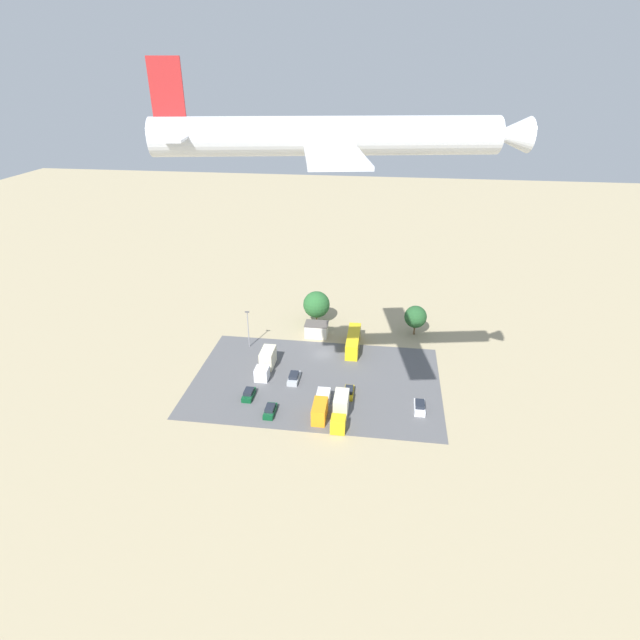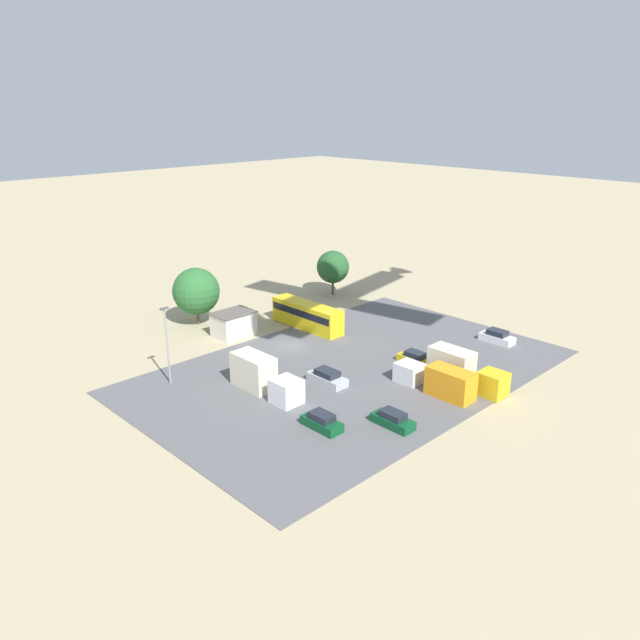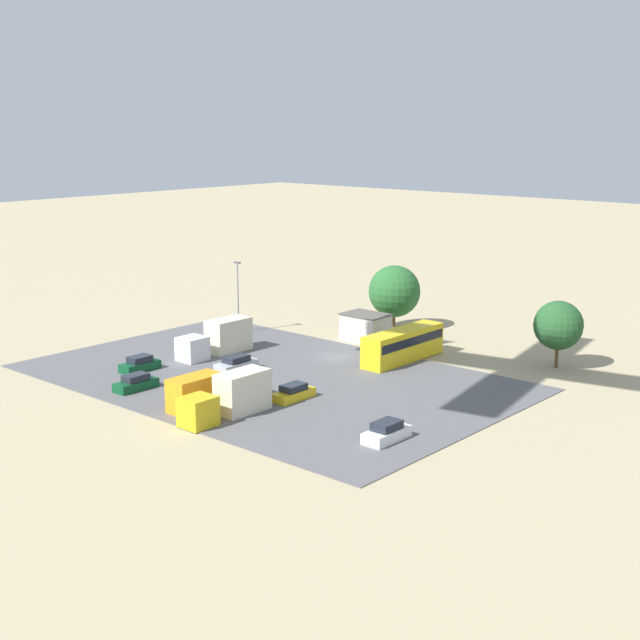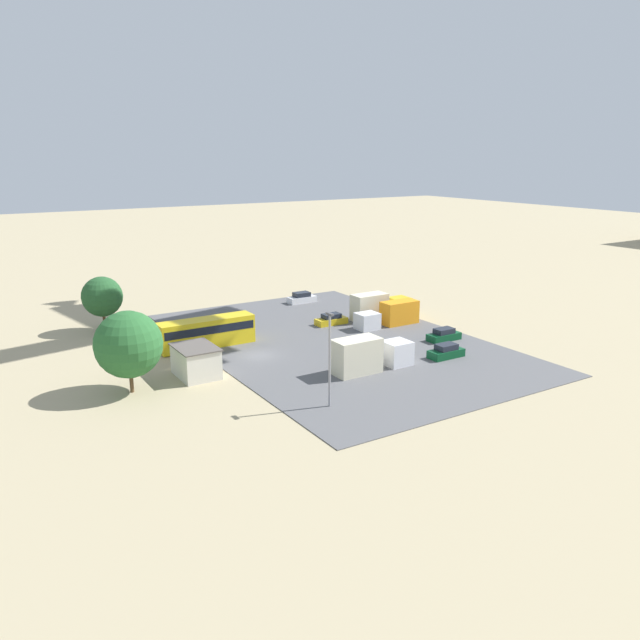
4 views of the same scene
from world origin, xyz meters
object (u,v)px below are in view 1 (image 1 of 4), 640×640
Objects in this scene: parked_car_2 at (270,410)px; parked_truck_0 at (340,409)px; parked_truck_1 at (266,362)px; bus at (353,341)px; shed_building at (316,330)px; parked_car_1 at (420,407)px; parked_car_4 at (349,392)px; airplane at (341,136)px; parked_car_0 at (294,378)px; parked_car_3 at (249,394)px; parked_truck_2 at (321,407)px.

parked_truck_0 is at bearing 2.98° from parked_car_2.
bus is at bearing -146.61° from parked_truck_1.
parked_car_1 is (-21.81, 24.85, -0.83)m from shed_building.
parked_car_2 is at bearing -150.35° from parked_car_4.
airplane reaches higher than parked_truck_0.
parked_car_2 is (12.51, 24.81, -1.16)m from bus.
parked_car_2 is 0.48× the size of parked_truck_0.
parked_car_0 is 7.01m from parked_truck_1.
bus is 19.70m from parked_truck_1.
parked_car_2 is 6.53m from parked_car_3.
parked_car_3 reaches higher than parked_car_4.
parked_car_1 is at bearing 0.49° from parked_car_3.
parked_truck_1 is at bearing -159.58° from airplane.
parked_car_3 is (30.69, 0.26, -0.02)m from parked_car_1.
airplane is at bearing -74.69° from parked_truck_2.
parked_car_2 is at bearing 78.42° from parked_car_0.
parked_car_2 is at bearing 105.73° from parked_truck_1.
bus reaches higher than parked_car_3.
parked_car_2 is at bearing -147.67° from airplane.
parked_truck_1 is (17.02, -6.52, 1.05)m from parked_car_4.
shed_building is 1.14× the size of parked_car_0.
parked_truck_1 reaches higher than parked_truck_2.
parked_car_2 is at bearing -170.04° from parked_car_1.
parked_car_3 is (4.95, -4.26, 0.02)m from parked_car_2.
bus is at bearing 123.11° from parked_car_1.
parked_car_0 is 14.21m from parked_truck_0.
parked_truck_0 is 0.98× the size of parked_truck_1.
bus is 17.49m from parked_car_0.
parked_car_4 is at bearing 10.03° from parked_car_3.
bus is 2.62× the size of parked_car_1.
parked_car_0 is at bearing 84.69° from shed_building.
shed_building is 1.22× the size of parked_car_4.
parked_car_4 is 51.20m from airplane.
bus is 1.27× the size of parked_truck_0.
shed_building is at bearing -28.01° from bus.
parked_truck_0 is at bearing 140.35° from parked_truck_1.
parked_car_3 is at bearing 167.39° from parked_truck_2.
airplane is (-0.62, 14.30, 45.60)m from parked_truck_0.
parked_truck_2 reaches higher than parked_car_3.
parked_truck_2 is (4.38, 6.24, 0.78)m from parked_car_4.
parked_truck_2 is (-12.64, 12.76, -0.27)m from parked_truck_1.
parked_car_0 is 0.52× the size of parked_truck_0.
parked_truck_1 is (29.67, -9.44, 0.99)m from parked_car_1.
parked_car_4 is at bearing 54.96° from parked_truck_2.
bus is at bearing -126.22° from parked_car_0.
parked_car_0 is at bearing 163.24° from parked_car_4.
parked_truck_2 is at bearing 7.87° from parked_car_2.
parked_car_1 reaches higher than parked_car_2.
parked_car_2 is at bearing 63.23° from bus.
parked_truck_1 is (-1.02, -9.71, 1.01)m from parked_car_3.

